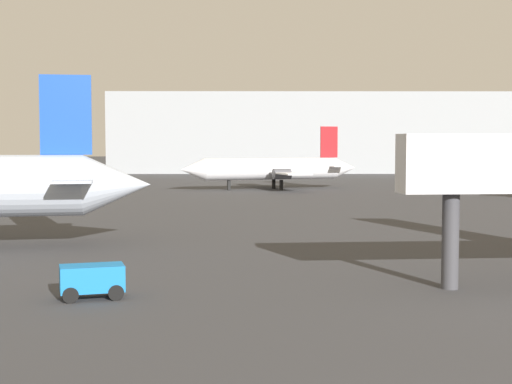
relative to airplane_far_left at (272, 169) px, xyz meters
The scene contains 3 objects.
airplane_far_left is the anchor object (origin of this frame).
baggage_cart 66.56m from the airplane_far_left, 97.74° to the right, with size 2.67×1.95×1.30m.
terminal_building 60.59m from the airplane_far_left, 78.25° to the left, with size 84.80×26.01×15.58m, color #999EA3.
Camera 1 is at (-4.41, -13.70, 6.01)m, focal length 52.01 mm.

